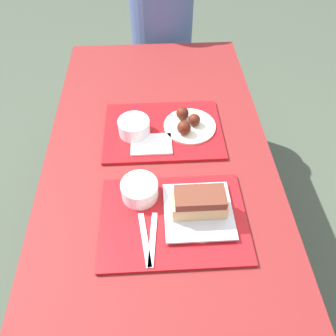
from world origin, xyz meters
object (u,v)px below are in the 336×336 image
tray_far (163,130)px  person_seated_across (161,18)px  wings_plate_far (188,123)px  brisket_sandwich_plate (199,207)px  bowl_coleslaw_near (140,189)px  tray_near (173,220)px  bowl_coleslaw_far (134,126)px

tray_far → person_seated_across: person_seated_across is taller
tray_far → wings_plate_far: wings_plate_far is taller
tray_far → brisket_sandwich_plate: size_ratio=2.14×
bowl_coleslaw_near → brisket_sandwich_plate: bearing=-23.5°
tray_far → wings_plate_far: bearing=4.9°
brisket_sandwich_plate → wings_plate_far: bearing=89.4°
tray_near → tray_far: 0.38m
wings_plate_far → person_seated_across: bearing=94.3°
bowl_coleslaw_near → wings_plate_far: (0.18, 0.30, -0.01)m
tray_near → bowl_coleslaw_near: 0.14m
tray_far → person_seated_across: (0.03, 0.85, 0.02)m
bowl_coleslaw_near → brisket_sandwich_plate: 0.19m
tray_near → brisket_sandwich_plate: bearing=11.1°
tray_near → tray_far: same height
bowl_coleslaw_near → bowl_coleslaw_far: 0.28m
tray_far → brisket_sandwich_plate: bearing=-76.6°
tray_near → tray_far: (-0.01, 0.38, 0.00)m
person_seated_across → wings_plate_far: bearing=-85.7°
brisket_sandwich_plate → bowl_coleslaw_far: size_ratio=1.79×
tray_far → wings_plate_far: size_ratio=2.24×
tray_near → wings_plate_far: wings_plate_far is taller
bowl_coleslaw_far → person_seated_across: (0.13, 0.87, -0.02)m
person_seated_across → tray_near: bearing=-90.7°
tray_far → bowl_coleslaw_near: bearing=-105.9°
bowl_coleslaw_far → tray_near: bearing=-72.3°
bowl_coleslaw_near → wings_plate_far: bearing=59.8°
tray_far → person_seated_across: bearing=88.0°
tray_far → bowl_coleslaw_far: 0.11m
wings_plate_far → brisket_sandwich_plate: bearing=-90.6°
tray_far → person_seated_across: size_ratio=0.60×
bowl_coleslaw_far → person_seated_across: size_ratio=0.16×
bowl_coleslaw_far → bowl_coleslaw_near: bearing=-85.8°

